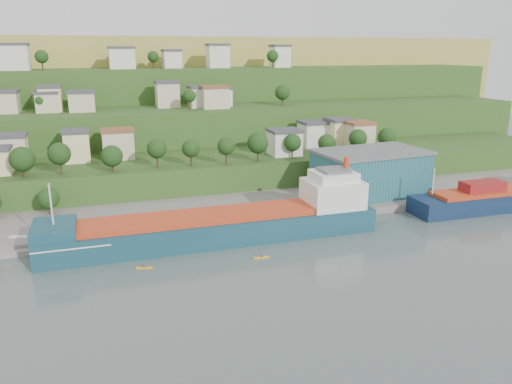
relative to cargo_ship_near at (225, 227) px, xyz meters
name	(u,v)px	position (x,y,z in m)	size (l,w,h in m)	color
ground	(226,257)	(-2.51, -9.79, -3.14)	(500.00, 500.00, 0.00)	#475754
quay	(271,209)	(17.49, 18.21, -3.14)	(220.00, 26.00, 4.00)	slate
hillside	(145,134)	(-2.56, 158.87, -3.05)	(360.00, 210.00, 96.00)	#284719
cargo_ship_near	(225,227)	(0.00, 0.00, 0.00)	(76.60, 12.41, 19.69)	#123946
warehouse	(370,172)	(47.60, 17.65, 5.29)	(32.72, 21.96, 12.80)	#1C5056
dinghy	(20,238)	(-44.76, 10.73, -1.50)	(4.47, 1.68, 0.89)	silver
kayak_orange	(144,267)	(-19.50, -10.44, -2.90)	(3.33, 1.50, 0.83)	#FF9F16
kayak_yellow	(261,257)	(4.51, -12.70, -2.90)	(3.36, 0.72, 0.83)	orange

